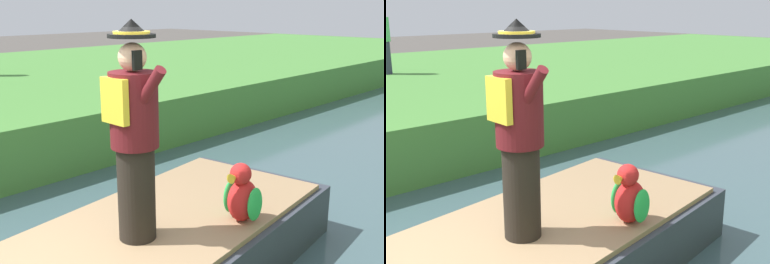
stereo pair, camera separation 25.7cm
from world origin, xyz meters
The scene contains 3 objects.
boat centered at (0.00, 1.27, 0.40)m, with size 2.28×4.38×0.61m.
person_pirate centered at (0.09, 1.06, 1.64)m, with size 0.61×0.42×1.85m.
parrot_plush centered at (0.53, 1.95, 0.95)m, with size 0.36×0.35×0.57m.
Camera 2 is at (3.20, -1.16, 2.65)m, focal length 44.64 mm.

